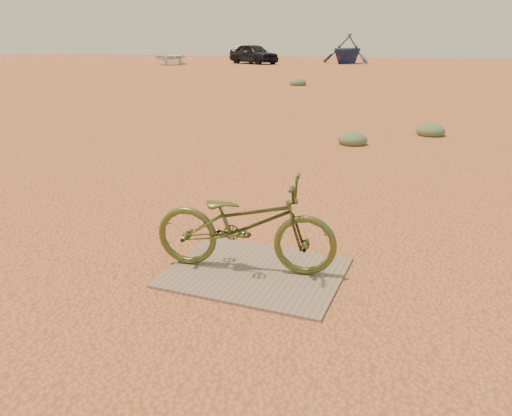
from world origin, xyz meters
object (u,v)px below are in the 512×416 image
at_px(boat_near_left, 169,58).
at_px(boat_far_left, 347,49).
at_px(bicycle, 245,224).
at_px(car, 253,54).
at_px(plywood_board, 256,272).

distance_m(boat_near_left, boat_far_left, 15.05).
bearing_deg(bicycle, car, 11.88).
height_order(plywood_board, bicycle, bicycle).
relative_size(car, boat_near_left, 0.94).
relative_size(bicycle, boat_far_left, 0.32).
relative_size(plywood_board, bicycle, 0.93).
relative_size(bicycle, boat_near_left, 0.29).
distance_m(bicycle, boat_far_left, 41.52).
relative_size(boat_near_left, boat_far_left, 1.10).
height_order(car, boat_far_left, boat_far_left).
relative_size(plywood_board, boat_near_left, 0.27).
bearing_deg(car, boat_far_left, -35.92).
distance_m(car, boat_near_left, 7.02).
bearing_deg(boat_far_left, boat_near_left, -141.52).
relative_size(plywood_board, car, 0.29).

